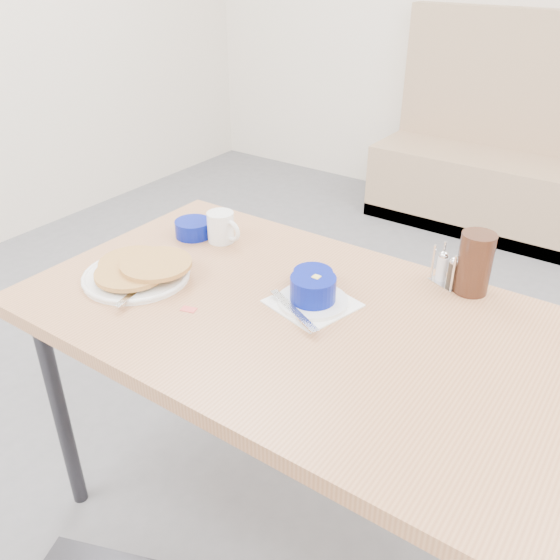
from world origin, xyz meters
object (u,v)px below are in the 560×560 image
Objects in this scene: dining_table at (303,336)px; amber_tumbler at (475,263)px; grits_setting at (313,293)px; condiment_caddy at (447,272)px; creamer_bowl at (193,229)px; booth_bench at (541,177)px; butter_bowl at (313,279)px; coffee_mug at (222,227)px; pancake_plate at (138,271)px.

amber_tumbler is at bearing 49.60° from dining_table.
condiment_caddy is at bearing 51.04° from grits_setting.
creamer_bowl is at bearing 161.14° from dining_table.
booth_bench is 2.27m from amber_tumbler.
booth_bench is 2.25m from condiment_caddy.
booth_bench is 2.56m from dining_table.
condiment_caddy is (0.22, 0.34, 0.10)m from dining_table.
creamer_bowl is at bearing -143.69° from condiment_caddy.
butter_bowl is (-0.05, 0.07, -0.01)m from grits_setting.
dining_table is 0.42m from condiment_caddy.
grits_setting is 0.52m from creamer_bowl.
creamer_bowl is 1.07× the size of condiment_caddy.
dining_table is at bearing -81.65° from grits_setting.
coffee_mug is at bearing -100.17° from booth_bench.
butter_bowl is 0.35m from condiment_caddy.
creamer_bowl is 0.76m from condiment_caddy.
coffee_mug is (-0.42, 0.20, 0.11)m from dining_table.
butter_bowl is at bearing -148.22° from amber_tumbler.
creamer_bowl is (-0.09, -0.02, -0.02)m from coffee_mug.
dining_table is at bearing -130.40° from amber_tumbler.
dining_table is 5.84× the size of grits_setting.
dining_table is 12.76× the size of creamer_bowl.
booth_bench is 2.45m from creamer_bowl.
amber_tumbler is (0.29, -2.19, 0.49)m from booth_bench.
pancake_plate is 0.48m from grits_setting.
condiment_caddy is (0.68, 0.44, 0.02)m from pancake_plate.
booth_bench reaches higher than grits_setting.
dining_table is 11.88× the size of coffee_mug.
pancake_plate is 1.79× the size of amber_tumbler.
creamer_bowl is at bearing 174.01° from butter_bowl.
creamer_bowl is 0.46m from butter_bowl.
grits_setting is at bearing -105.20° from condiment_caddy.
coffee_mug is 1.15× the size of condiment_caddy.
dining_table is at bearing 12.42° from pancake_plate.
butter_bowl is at bearing 121.78° from grits_setting.
creamer_bowl is 0.82m from amber_tumbler.
butter_bowl is (-0.05, -2.41, 0.43)m from booth_bench.
coffee_mug reaches higher than butter_bowl.
creamer_bowl is (-0.51, -2.36, 0.43)m from booth_bench.
butter_bowl is 0.63× the size of amber_tumbler.
coffee_mug is 0.37m from butter_bowl.
creamer_bowl reaches higher than dining_table.
pancake_plate is 0.28m from creamer_bowl.
creamer_bowl is (-0.51, 0.12, -0.01)m from grits_setting.
amber_tumbler is at bearing 44.02° from grits_setting.
creamer_bowl is at bearing 101.37° from pancake_plate.
pancake_plate is (-0.46, -0.10, 0.08)m from dining_table.
coffee_mug is at bearing 13.30° from creamer_bowl.
dining_table is 4.83× the size of pancake_plate.
grits_setting is 2.35× the size of butter_bowl.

